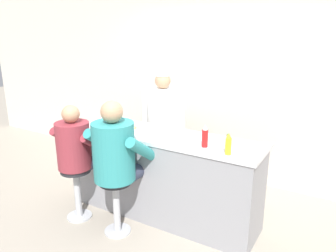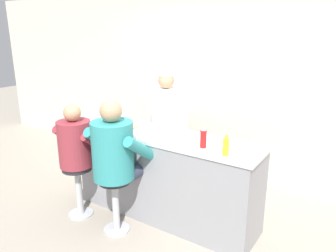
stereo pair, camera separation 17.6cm
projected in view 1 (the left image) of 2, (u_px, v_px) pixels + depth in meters
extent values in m
plane|color=#9E9384|center=(151.00, 227.00, 3.69)|extent=(20.00, 20.00, 0.00)
cube|color=beige|center=(215.00, 86.00, 4.72)|extent=(10.00, 0.06, 2.70)
cube|color=gray|center=(165.00, 178.00, 3.80)|extent=(2.18, 0.59, 0.97)
cube|color=silver|center=(165.00, 137.00, 3.66)|extent=(2.23, 0.61, 0.04)
cylinder|color=red|center=(205.00, 138.00, 3.26)|extent=(0.06, 0.06, 0.18)
cone|color=white|center=(205.00, 127.00, 3.23)|extent=(0.05, 0.05, 0.05)
cylinder|color=yellow|center=(228.00, 146.00, 3.07)|extent=(0.06, 0.06, 0.16)
cone|color=yellow|center=(229.00, 136.00, 3.04)|extent=(0.05, 0.05, 0.05)
cylinder|color=orange|center=(228.00, 141.00, 3.23)|extent=(0.03, 0.03, 0.13)
cylinder|color=#287F2D|center=(228.00, 135.00, 3.21)|extent=(0.02, 0.02, 0.01)
cylinder|color=silver|center=(175.00, 128.00, 3.54)|extent=(0.13, 0.13, 0.20)
cube|color=silver|center=(181.00, 129.00, 3.50)|extent=(0.02, 0.02, 0.12)
cylinder|color=white|center=(133.00, 129.00, 3.83)|extent=(0.24, 0.24, 0.02)
ellipsoid|color=#E0BC60|center=(133.00, 127.00, 3.82)|extent=(0.11, 0.08, 0.03)
cylinder|color=white|center=(149.00, 130.00, 3.75)|extent=(0.13, 0.13, 0.05)
cylinder|color=beige|center=(112.00, 123.00, 3.96)|extent=(0.09, 0.09, 0.08)
torus|color=beige|center=(116.00, 123.00, 3.93)|extent=(0.06, 0.02, 0.06)
cylinder|color=#B2B5BA|center=(80.00, 216.00, 3.89)|extent=(0.29, 0.29, 0.02)
cylinder|color=#B2B5BA|center=(78.00, 193.00, 3.80)|extent=(0.08, 0.08, 0.60)
cylinder|color=#232328|center=(76.00, 169.00, 3.72)|extent=(0.34, 0.34, 0.05)
cylinder|color=#33384C|center=(81.00, 159.00, 3.91)|extent=(0.14, 0.37, 0.14)
cylinder|color=#33384C|center=(93.00, 162.00, 3.82)|extent=(0.14, 0.37, 0.14)
cylinder|color=maroon|center=(73.00, 145.00, 3.64)|extent=(0.37, 0.37, 0.53)
cylinder|color=maroon|center=(65.00, 137.00, 3.83)|extent=(0.10, 0.40, 0.32)
cylinder|color=maroon|center=(96.00, 144.00, 3.60)|extent=(0.10, 0.40, 0.32)
sphere|color=tan|center=(71.00, 114.00, 3.53)|extent=(0.19, 0.19, 0.19)
cylinder|color=#B2B5BA|center=(118.00, 231.00, 3.61)|extent=(0.29, 0.29, 0.02)
cylinder|color=#B2B5BA|center=(117.00, 206.00, 3.52)|extent=(0.08, 0.08, 0.60)
cylinder|color=#232328|center=(115.00, 181.00, 3.44)|extent=(0.34, 0.34, 0.05)
cylinder|color=#33384C|center=(120.00, 168.00, 3.66)|extent=(0.16, 0.43, 0.16)
cylinder|color=#33384C|center=(136.00, 172.00, 3.55)|extent=(0.16, 0.43, 0.16)
cylinder|color=teal|center=(114.00, 152.00, 3.34)|extent=(0.43, 0.43, 0.61)
cylinder|color=teal|center=(101.00, 141.00, 3.57)|extent=(0.11, 0.47, 0.37)
cylinder|color=teal|center=(142.00, 150.00, 3.30)|extent=(0.11, 0.47, 0.37)
sphere|color=tan|center=(112.00, 112.00, 3.22)|extent=(0.22, 0.22, 0.22)
cube|color=#232328|center=(163.00, 159.00, 4.59)|extent=(0.33, 0.18, 0.80)
cube|color=white|center=(161.00, 149.00, 4.50)|extent=(0.30, 0.02, 0.48)
cylinder|color=white|center=(163.00, 111.00, 4.39)|extent=(0.43, 0.43, 0.60)
sphere|color=tan|center=(163.00, 81.00, 4.27)|extent=(0.21, 0.21, 0.21)
cylinder|color=white|center=(163.00, 70.00, 4.23)|extent=(0.19, 0.19, 0.16)
cylinder|color=white|center=(146.00, 108.00, 4.52)|extent=(0.12, 0.12, 0.51)
cylinder|color=white|center=(181.00, 113.00, 4.25)|extent=(0.12, 0.12, 0.51)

